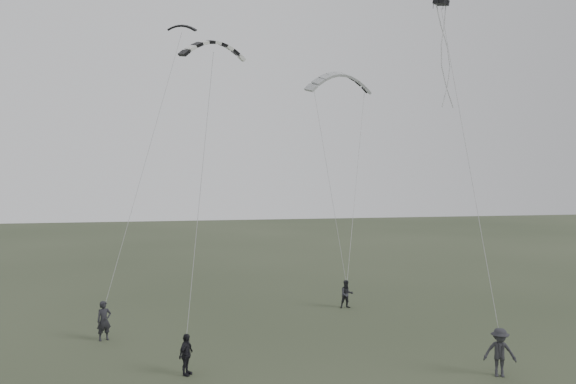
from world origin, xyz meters
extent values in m
plane|color=#2F3924|center=(0.00, 0.00, 0.00)|extent=(140.00, 140.00, 0.00)
imported|color=black|center=(-8.23, 4.42, 0.92)|extent=(0.80, 0.69, 1.84)
imported|color=#232429|center=(4.76, 8.31, 0.81)|extent=(0.79, 0.62, 1.61)
imported|color=black|center=(-4.49, -0.91, 0.81)|extent=(0.81, 1.02, 1.62)
imported|color=#26252A|center=(7.40, -3.30, 0.94)|extent=(1.38, 1.11, 1.87)
camera|label=1|loc=(-4.62, -22.77, 7.87)|focal=35.00mm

